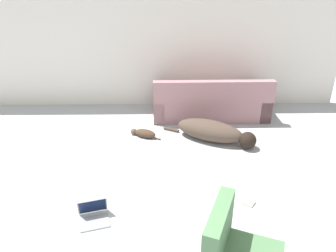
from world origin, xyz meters
TOP-DOWN VIEW (x-y plane):
  - wall_back at (0.00, 4.81)m, footprint 7.82×0.06m
  - couch at (1.35, 4.17)m, footprint 2.09×0.84m
  - dog at (1.28, 3.22)m, footprint 1.47×0.91m
  - cat at (0.16, 3.36)m, footprint 0.52×0.32m
  - laptop_open at (-0.30, 1.42)m, footprint 0.39×0.38m
  - book_cream at (1.45, 1.66)m, footprint 0.23×0.22m

SIDE VIEW (x-z plane):
  - book_cream at x=1.45m, z-range 0.00..0.02m
  - cat at x=0.16m, z-range 0.00..0.13m
  - laptop_open at x=-0.30m, z-range -0.04..0.19m
  - dog at x=1.28m, z-range 0.00..0.32m
  - couch at x=1.35m, z-range -0.13..0.65m
  - wall_back at x=0.00m, z-range 0.00..2.58m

